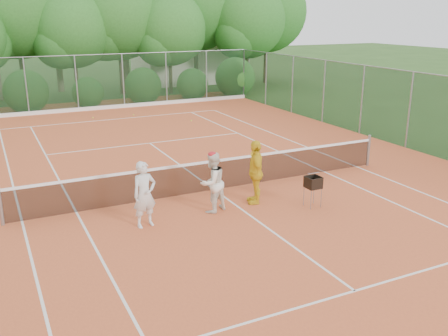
# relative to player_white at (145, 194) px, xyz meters

# --- Properties ---
(ground) EXTENTS (120.00, 120.00, 0.00)m
(ground) POSITION_rel_player_white_xyz_m (2.69, 1.64, -0.86)
(ground) COLOR #2A4E1B
(ground) RESTS_ON ground
(clay_court) EXTENTS (18.00, 36.00, 0.02)m
(clay_court) POSITION_rel_player_white_xyz_m (2.69, 1.64, -0.85)
(clay_court) COLOR #D35E30
(clay_court) RESTS_ON ground
(club_building) EXTENTS (8.00, 5.00, 3.00)m
(club_building) POSITION_rel_player_white_xyz_m (11.69, 25.64, 0.64)
(club_building) COLOR beige
(club_building) RESTS_ON ground
(tennis_net) EXTENTS (11.97, 0.10, 1.10)m
(tennis_net) POSITION_rel_player_white_xyz_m (2.69, 1.64, -0.33)
(tennis_net) COLOR gray
(tennis_net) RESTS_ON clay_court
(player_white) EXTENTS (0.68, 0.50, 1.69)m
(player_white) POSITION_rel_player_white_xyz_m (0.00, 0.00, 0.00)
(player_white) COLOR silver
(player_white) RESTS_ON clay_court
(player_center_grp) EXTENTS (0.97, 0.87, 1.68)m
(player_center_grp) POSITION_rel_player_white_xyz_m (1.92, 0.16, -0.02)
(player_center_grp) COLOR white
(player_center_grp) RESTS_ON clay_court
(player_yellow) EXTENTS (0.79, 1.15, 1.81)m
(player_yellow) POSITION_rel_player_white_xyz_m (3.28, 0.24, 0.06)
(player_yellow) COLOR yellow
(player_yellow) RESTS_ON clay_court
(ball_hopper) EXTENTS (0.38, 0.38, 0.87)m
(ball_hopper) POSITION_rel_player_white_xyz_m (4.56, -0.73, -0.16)
(ball_hopper) COLOR gray
(ball_hopper) RESTS_ON clay_court
(stray_ball_a) EXTENTS (0.07, 0.07, 0.07)m
(stray_ball_a) POSITION_rel_player_white_xyz_m (3.75, 14.07, -0.81)
(stray_ball_a) COLOR #CAD631
(stray_ball_a) RESTS_ON clay_court
(stray_ball_b) EXTENTS (0.07, 0.07, 0.07)m
(stray_ball_b) POSITION_rel_player_white_xyz_m (1.67, 14.27, -0.81)
(stray_ball_b) COLOR yellow
(stray_ball_b) RESTS_ON clay_court
(stray_ball_c) EXTENTS (0.07, 0.07, 0.07)m
(stray_ball_c) POSITION_rel_player_white_xyz_m (5.91, 11.35, -0.81)
(stray_ball_c) COLOR #CEEB36
(stray_ball_c) RESTS_ON clay_court
(court_markings) EXTENTS (11.03, 23.83, 0.01)m
(court_markings) POSITION_rel_player_white_xyz_m (2.69, 1.64, -0.84)
(court_markings) COLOR white
(court_markings) RESTS_ON clay_court
(fence_back) EXTENTS (18.07, 0.07, 3.00)m
(fence_back) POSITION_rel_player_white_xyz_m (2.69, 16.64, 0.66)
(fence_back) COLOR #19381E
(fence_back) RESTS_ON clay_court
(tropical_treeline) EXTENTS (32.10, 8.49, 15.03)m
(tropical_treeline) POSITION_rel_player_white_xyz_m (4.12, 21.86, 4.25)
(tropical_treeline) COLOR brown
(tropical_treeline) RESTS_ON ground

